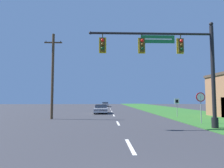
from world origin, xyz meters
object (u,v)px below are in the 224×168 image
object	(u,v)px
signal_mast	(178,61)
stop_sign	(201,101)
far_car	(105,104)
car_ahead	(101,109)
route_sign_post	(177,103)
utility_pole_near	(53,74)

from	to	relation	value
signal_mast	stop_sign	world-z (taller)	signal_mast
far_car	stop_sign	xyz separation A→B (m)	(7.78, -38.52, 1.26)
far_car	stop_sign	size ratio (longest dim) A/B	1.86
car_ahead	stop_sign	world-z (taller)	stop_sign
car_ahead	route_sign_post	distance (m)	10.85
signal_mast	stop_sign	distance (m)	4.66
signal_mast	car_ahead	distance (m)	16.46
far_car	route_sign_post	bearing A→B (deg)	-76.67
utility_pole_near	route_sign_post	bearing A→B (deg)	5.30
car_ahead	far_car	xyz separation A→B (m)	(0.59, 26.19, 0.00)
signal_mast	route_sign_post	distance (m)	9.13
car_ahead	route_sign_post	xyz separation A→B (m)	(8.40, -6.80, 0.92)
stop_sign	utility_pole_near	distance (m)	14.10
signal_mast	route_sign_post	bearing A→B (deg)	71.19
car_ahead	utility_pole_near	world-z (taller)	utility_pole_near
far_car	utility_pole_near	bearing A→B (deg)	-98.94
signal_mast	utility_pole_near	size ratio (longest dim) A/B	1.01
car_ahead	far_car	world-z (taller)	same
far_car	stop_sign	distance (m)	39.31
signal_mast	route_sign_post	xyz separation A→B (m)	(2.77, 8.14, -3.07)
car_ahead	stop_sign	xyz separation A→B (m)	(8.37, -12.33, 1.26)
signal_mast	stop_sign	xyz separation A→B (m)	(2.73, 2.61, -2.73)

